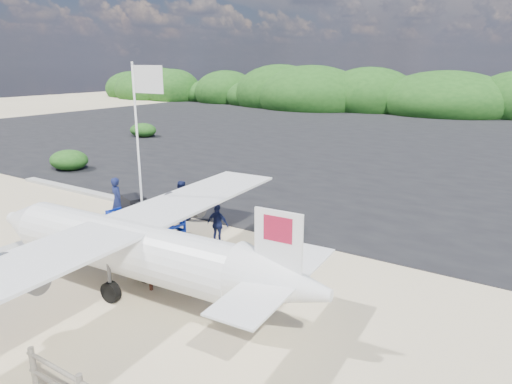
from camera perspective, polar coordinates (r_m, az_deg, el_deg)
ground at (r=15.69m, az=-16.03°, el=-9.03°), size 160.00×160.00×0.00m
asphalt_apron at (r=41.19m, az=17.00°, el=6.10°), size 90.00×50.00×0.04m
lagoon at (r=23.56m, az=-27.94°, el=-1.94°), size 9.00×7.00×0.40m
vegetation_band at (r=65.42m, az=23.25°, el=8.86°), size 124.00×8.00×4.40m
baggage_cart at (r=17.30m, az=-13.47°, el=-6.46°), size 3.08×1.93×1.47m
flagpole at (r=16.87m, az=-13.68°, el=-7.07°), size 1.30×0.55×6.48m
signboard at (r=13.77m, az=-10.54°, el=-12.31°), size 1.44×0.54×1.21m
crew_a at (r=19.74m, az=-16.95°, el=-0.97°), size 0.80×0.64×1.93m
crew_b at (r=19.55m, az=-9.33°, el=-1.00°), size 1.01×0.91×1.70m
crew_c at (r=16.77m, az=-4.79°, el=-4.04°), size 0.91×0.44×1.50m
aircraft_small at (r=44.65m, az=3.15°, el=7.46°), size 9.18×9.18×2.34m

